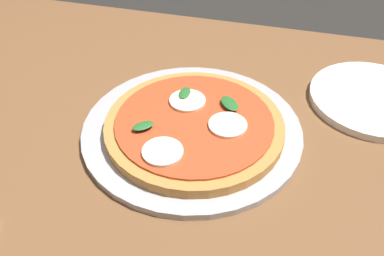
{
  "coord_description": "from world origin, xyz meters",
  "views": [
    {
      "loc": [
        0.18,
        -0.5,
        1.23
      ],
      "look_at": [
        0.04,
        0.03,
        0.76
      ],
      "focal_mm": 40.1,
      "sensor_mm": 36.0,
      "label": 1
    }
  ],
  "objects_px": {
    "dining_table": "(168,179)",
    "pizza": "(194,125)",
    "serving_tray": "(192,130)",
    "plate_white": "(374,99)"
  },
  "relations": [
    {
      "from": "dining_table",
      "to": "pizza",
      "type": "xyz_separation_m",
      "value": [
        0.04,
        0.02,
        0.12
      ]
    },
    {
      "from": "serving_tray",
      "to": "plate_white",
      "type": "xyz_separation_m",
      "value": [
        0.3,
        0.17,
        0.0
      ]
    },
    {
      "from": "serving_tray",
      "to": "pizza",
      "type": "height_order",
      "value": "pizza"
    },
    {
      "from": "serving_tray",
      "to": "pizza",
      "type": "relative_size",
      "value": 1.25
    },
    {
      "from": "dining_table",
      "to": "plate_white",
      "type": "distance_m",
      "value": 0.41
    },
    {
      "from": "dining_table",
      "to": "serving_tray",
      "type": "height_order",
      "value": "serving_tray"
    },
    {
      "from": "dining_table",
      "to": "plate_white",
      "type": "relative_size",
      "value": 6.59
    },
    {
      "from": "pizza",
      "to": "plate_white",
      "type": "xyz_separation_m",
      "value": [
        0.3,
        0.18,
        -0.02
      ]
    },
    {
      "from": "dining_table",
      "to": "serving_tray",
      "type": "bearing_deg",
      "value": 38.12
    },
    {
      "from": "serving_tray",
      "to": "plate_white",
      "type": "relative_size",
      "value": 1.59
    }
  ]
}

